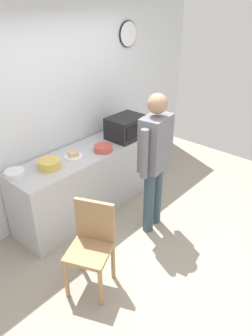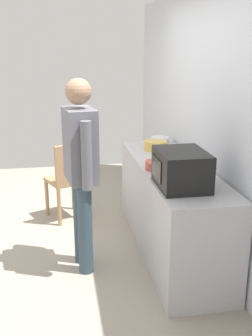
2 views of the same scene
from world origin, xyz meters
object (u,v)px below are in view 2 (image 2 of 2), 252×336
at_px(fork_utensil, 174,167).
at_px(person_standing, 81,162).
at_px(mixing_bowl, 157,165).
at_px(salad_bowl, 155,146).
at_px(sandwich_plate, 165,156).
at_px(cereal_bowl, 160,140).
at_px(spoon_utensil, 178,152).
at_px(microwave, 181,169).
at_px(wooden_chair, 68,177).

relative_size(fork_utensil, person_standing, 0.10).
bearing_deg(mixing_bowl, salad_bowl, 167.84).
xyz_separation_m(sandwich_plate, cereal_bowl, (-0.72, 0.13, 0.01)).
distance_m(sandwich_plate, salad_bowl, 0.36).
bearing_deg(mixing_bowl, spoon_utensil, 147.38).
distance_m(salad_bowl, mixing_bowl, 0.73).
relative_size(salad_bowl, cereal_bowl, 1.17).
relative_size(cereal_bowl, mixing_bowl, 0.94).
bearing_deg(salad_bowl, microwave, -4.08).
distance_m(microwave, mixing_bowl, 0.53).
height_order(microwave, spoon_utensil, microwave).
xyz_separation_m(microwave, cereal_bowl, (-1.59, 0.23, -0.12)).
xyz_separation_m(fork_utensil, person_standing, (0.13, -0.89, 0.13)).
bearing_deg(sandwich_plate, spoon_utensil, 137.58).
height_order(microwave, sandwich_plate, microwave).
bearing_deg(spoon_utensil, mixing_bowl, -32.62).
height_order(microwave, wooden_chair, microwave).
height_order(salad_bowl, cereal_bowl, salad_bowl).
height_order(salad_bowl, mixing_bowl, salad_bowl).
height_order(salad_bowl, fork_utensil, salad_bowl).
relative_size(spoon_utensil, person_standing, 0.10).
height_order(cereal_bowl, mixing_bowl, mixing_bowl).
height_order(mixing_bowl, person_standing, person_standing).
relative_size(microwave, mixing_bowl, 2.14).
bearing_deg(wooden_chair, sandwich_plate, 56.79).
bearing_deg(salad_bowl, spoon_utensil, 59.34).
relative_size(cereal_bowl, wooden_chair, 0.23).
distance_m(salad_bowl, person_standing, 1.21).
xyz_separation_m(salad_bowl, wooden_chair, (-0.28, -0.97, -0.41)).
distance_m(spoon_utensil, wooden_chair, 1.31).
bearing_deg(cereal_bowl, wooden_chair, -85.66).
distance_m(mixing_bowl, wooden_chair, 1.34).
bearing_deg(spoon_utensil, salad_bowl, -120.66).
bearing_deg(wooden_chair, microwave, 30.23).
xyz_separation_m(mixing_bowl, fork_utensil, (-0.01, 0.17, -0.03)).
distance_m(fork_utensil, wooden_chair, 1.43).
relative_size(sandwich_plate, cereal_bowl, 1.09).
bearing_deg(wooden_chair, salad_bowl, 74.04).
xyz_separation_m(spoon_utensil, person_standing, (0.71, -1.10, 0.13)).
relative_size(salad_bowl, spoon_utensil, 1.51).
xyz_separation_m(fork_utensil, spoon_utensil, (-0.57, 0.21, 0.00)).
distance_m(microwave, cereal_bowl, 1.62).
relative_size(microwave, fork_utensil, 2.94).
bearing_deg(microwave, salad_bowl, 175.92).
distance_m(microwave, salad_bowl, 1.24).
xyz_separation_m(salad_bowl, mixing_bowl, (0.72, -0.15, -0.01)).
relative_size(spoon_utensil, wooden_chair, 0.18).
bearing_deg(spoon_utensil, wooden_chair, -108.93).
bearing_deg(wooden_chair, fork_utensil, 45.01).
xyz_separation_m(sandwich_plate, spoon_utensil, (-0.23, 0.21, -0.02)).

